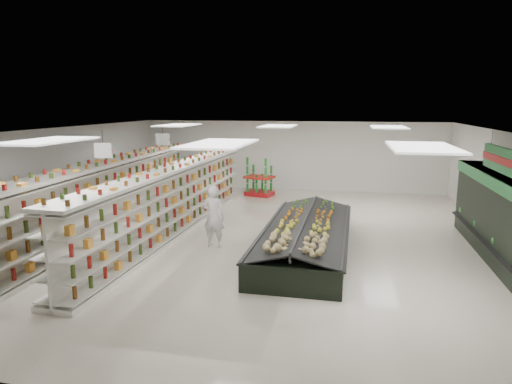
% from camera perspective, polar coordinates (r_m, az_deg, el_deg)
% --- Properties ---
extents(floor, '(16.00, 16.00, 0.00)m').
position_cam_1_polar(floor, '(13.94, 0.16, -5.62)').
color(floor, beige).
rests_on(floor, ground).
extents(ceiling, '(14.00, 16.00, 0.02)m').
position_cam_1_polar(ceiling, '(13.39, 0.16, 7.64)').
color(ceiling, white).
rests_on(ceiling, wall_back).
extents(wall_back, '(14.00, 0.02, 3.20)m').
position_cam_1_polar(wall_back, '(21.40, 4.39, 4.53)').
color(wall_back, white).
rests_on(wall_back, floor).
extents(wall_front, '(14.00, 0.02, 3.20)m').
position_cam_1_polar(wall_front, '(6.21, -14.84, -11.85)').
color(wall_front, white).
rests_on(wall_front, floor).
extents(wall_left, '(0.02, 16.00, 3.20)m').
position_cam_1_polar(wall_left, '(16.43, -24.54, 1.64)').
color(wall_left, white).
rests_on(wall_left, floor).
extents(produce_wall_case, '(0.93, 8.00, 2.20)m').
position_cam_1_polar(produce_wall_case, '(12.54, 29.35, -3.06)').
color(produce_wall_case, black).
rests_on(produce_wall_case, floor).
extents(aisle_sign_near, '(0.52, 0.06, 0.75)m').
position_cam_1_polar(aisle_sign_near, '(12.89, -18.55, 4.95)').
color(aisle_sign_near, white).
rests_on(aisle_sign_near, ceiling).
extents(aisle_sign_far, '(0.52, 0.06, 0.75)m').
position_cam_1_polar(aisle_sign_far, '(16.46, -11.60, 6.46)').
color(aisle_sign_far, white).
rests_on(aisle_sign_far, ceiling).
extents(hortifruti_banner, '(0.12, 3.20, 0.95)m').
position_cam_1_polar(hortifruti_banner, '(12.23, 28.69, 3.40)').
color(hortifruti_banner, '#207B37').
rests_on(hortifruti_banner, ceiling).
extents(gondola_left, '(1.30, 12.68, 2.19)m').
position_cam_1_polar(gondola_left, '(15.22, -17.98, -0.84)').
color(gondola_left, white).
rests_on(gondola_left, floor).
extents(gondola_center, '(1.20, 11.94, 2.07)m').
position_cam_1_polar(gondola_center, '(14.46, -10.25, -1.31)').
color(gondola_center, white).
rests_on(gondola_center, floor).
extents(produce_island, '(2.40, 6.38, 0.95)m').
position_cam_1_polar(produce_island, '(12.61, 6.27, -5.43)').
color(produce_island, black).
rests_on(produce_island, floor).
extents(soda_endcap, '(1.38, 1.11, 1.55)m').
position_cam_1_polar(soda_endcap, '(20.01, 0.43, 1.67)').
color(soda_endcap, '#AC1317').
rests_on(soda_endcap, floor).
extents(shopper_main, '(0.68, 0.49, 1.75)m').
position_cam_1_polar(shopper_main, '(12.83, -5.29, -3.07)').
color(shopper_main, white).
rests_on(shopper_main, floor).
extents(shopper_background, '(0.61, 0.93, 1.82)m').
position_cam_1_polar(shopper_background, '(19.23, -6.01, 1.71)').
color(shopper_background, tan).
rests_on(shopper_background, floor).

